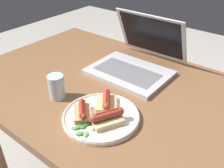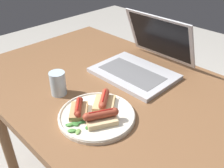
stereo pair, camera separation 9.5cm
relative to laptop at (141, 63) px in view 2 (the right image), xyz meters
name	(u,v)px [view 2 (the right image)]	position (x,y,z in m)	size (l,w,h in m)	color
desk	(122,109)	(0.05, -0.18, -0.13)	(1.39, 0.83, 0.76)	brown
laptop	(141,63)	(0.00, 0.00, 0.00)	(0.35, 0.36, 0.24)	#B7B7BC
plate	(97,115)	(0.10, -0.37, -0.03)	(0.27, 0.27, 0.02)	silver
sausage_toast_left	(101,117)	(0.14, -0.38, -0.01)	(0.11, 0.12, 0.05)	#D6B784
sausage_toast_middle	(104,101)	(0.08, -0.31, -0.01)	(0.12, 0.12, 0.04)	tan
sausage_toast_right	(79,110)	(0.06, -0.41, -0.01)	(0.11, 0.11, 0.04)	tan
salad_pile	(75,126)	(0.10, -0.46, -0.03)	(0.07, 0.08, 0.01)	#387A33
drinking_glass	(58,83)	(-0.11, -0.37, 0.00)	(0.06, 0.06, 0.10)	silver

